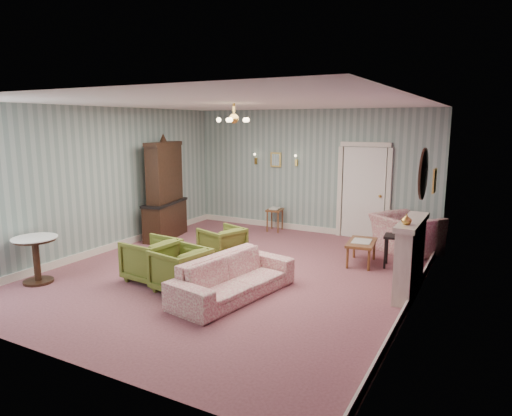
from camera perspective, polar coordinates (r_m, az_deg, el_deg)
The scene contains 27 objects.
floor at distance 8.06m, azimuth -2.62°, elevation -8.05°, with size 7.00×7.00×0.00m, color #955660.
ceiling at distance 7.65m, azimuth -2.81°, elevation 13.01°, with size 7.00×7.00×0.00m, color white.
wall_back at distance 10.85m, azimuth 6.86°, elevation 4.56°, with size 6.00×6.00×0.00m, color gray.
wall_front at distance 5.10m, azimuth -23.38°, elevation -3.03°, with size 6.00×6.00×0.00m, color gray.
wall_left at distance 9.60m, azimuth -18.28°, elevation 3.33°, with size 7.00×7.00×0.00m, color gray.
wall_right at distance 6.71m, azimuth 19.84°, elevation 0.31°, with size 7.00×7.00×0.00m, color gray.
wall_right_floral at distance 6.71m, azimuth 19.71°, elevation 0.32°, with size 7.00×7.00×0.00m, color #BE5F88.
door at distance 10.46m, azimuth 13.38°, elevation 2.08°, with size 1.12×0.12×2.16m, color white, non-canonical shape.
olive_chair_a at distance 7.16m, azimuth -9.45°, elevation -7.38°, with size 0.74×0.70×0.76m, color #616C26.
olive_chair_b at distance 7.75m, azimuth -13.01°, elevation -6.08°, with size 0.76×0.71×0.78m, color #616C26.
olive_chair_c at distance 8.62m, azimuth -4.28°, elevation -4.32°, with size 0.71×0.66×0.73m, color #616C26.
sofa_chintz at distance 6.86m, azimuth -2.86°, elevation -7.82°, with size 2.10×0.61×0.82m, color #A84358.
wingback_chair at distance 9.59m, azimuth 18.38°, elevation -2.37°, with size 1.18×0.77×1.03m, color #A84358.
dresser at distance 10.39m, azimuth -11.44°, elevation 2.51°, with size 0.48×1.38×2.31m, color black, non-canonical shape.
fireplace at distance 7.31m, azimuth 18.80°, elevation -5.83°, with size 0.30×1.40×1.16m, color beige, non-canonical shape.
mantel_vase at distance 6.77m, azimuth 18.39°, elevation -1.38°, with size 0.15×0.15×0.15m, color gold.
oval_mirror at distance 7.05m, azimuth 20.21°, elevation 4.04°, with size 0.04×0.76×0.84m, color white, non-canonical shape.
framed_print at distance 8.41m, azimuth 21.51°, elevation 3.20°, with size 0.04×0.34×0.42m, color gold, non-canonical shape.
coffee_table at distance 8.67m, azimuth 13.07°, elevation -5.47°, with size 0.47×0.85×0.44m, color brown, non-canonical shape.
side_table_black at distance 8.59m, azimuth 17.09°, elevation -5.26°, with size 0.40×0.40×0.60m, color black, non-canonical shape.
pedestal_table at distance 8.25m, azimuth -25.85°, elevation -5.89°, with size 0.71×0.71×0.77m, color black, non-canonical shape.
nesting_table at distance 11.01m, azimuth 2.39°, elevation -1.38°, with size 0.35×0.45×0.58m, color brown, non-canonical shape.
gilt_mirror_back at distance 11.15m, azimuth 2.48°, elevation 6.08°, with size 0.28×0.06×0.36m, color gold, non-canonical shape.
sconce_left at distance 11.38m, azimuth -0.07°, elevation 6.18°, with size 0.16×0.12×0.30m, color gold, non-canonical shape.
sconce_right at distance 10.90m, azimuth 5.05°, elevation 5.94°, with size 0.16×0.12×0.30m, color gold, non-canonical shape.
chandelier at distance 7.64m, azimuth -2.79°, elevation 10.99°, with size 0.56×0.56×0.36m, color gold, non-canonical shape.
burgundy_cushion at distance 9.46m, azimuth 17.91°, elevation -2.73°, with size 0.38×0.10×0.38m, color maroon.
Camera 1 is at (3.93, -6.55, 2.57)m, focal length 31.84 mm.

